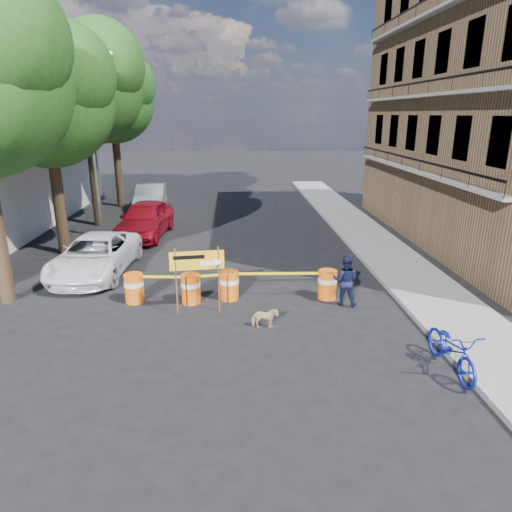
{
  "coord_description": "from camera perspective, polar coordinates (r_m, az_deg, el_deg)",
  "views": [
    {
      "loc": [
        0.04,
        -11.22,
        5.45
      ],
      "look_at": [
        0.75,
        2.05,
        1.3
      ],
      "focal_mm": 32.0,
      "sensor_mm": 36.0,
      "label": 1
    }
  ],
  "objects": [
    {
      "name": "tree_mid_b",
      "position": [
        24.23,
        -20.48,
        19.32
      ],
      "size": [
        5.67,
        5.4,
        9.62
      ],
      "color": "#332316",
      "rests_on": "ground"
    },
    {
      "name": "tree_mid_a",
      "position": [
        19.45,
        -24.65,
        17.5
      ],
      "size": [
        5.25,
        5.0,
        8.68
      ],
      "color": "#332316",
      "rests_on": "ground"
    },
    {
      "name": "barrel_far_left",
      "position": [
        14.19,
        -14.99,
        -3.82
      ],
      "size": [
        0.58,
        0.58,
        0.9
      ],
      "color": "#E2470D",
      "rests_on": "ground"
    },
    {
      "name": "suv_white",
      "position": [
        17.02,
        -19.44,
        0.05
      ],
      "size": [
        2.57,
        5.03,
        1.36
      ],
      "primitive_type": "imported",
      "rotation": [
        0.0,
        0.0,
        -0.07
      ],
      "color": "white",
      "rests_on": "ground"
    },
    {
      "name": "barrel_mid_left",
      "position": [
        13.81,
        -8.14,
        -3.98
      ],
      "size": [
        0.58,
        0.58,
        0.9
      ],
      "color": "#E2470D",
      "rests_on": "ground"
    },
    {
      "name": "dog",
      "position": [
        12.16,
        1.1,
        -7.77
      ],
      "size": [
        0.69,
        0.32,
        0.58
      ],
      "primitive_type": "imported",
      "rotation": [
        0.0,
        0.0,
        1.56
      ],
      "color": "#DBB97D",
      "rests_on": "ground"
    },
    {
      "name": "bicycle",
      "position": [
        10.83,
        23.59,
        -8.34
      ],
      "size": [
        0.76,
        1.11,
        2.04
      ],
      "primitive_type": "imported",
      "rotation": [
        0.0,
        0.0,
        0.05
      ],
      "color": "#1526B0",
      "rests_on": "ground"
    },
    {
      "name": "barrel_mid_right",
      "position": [
        13.95,
        -3.34,
        -3.59
      ],
      "size": [
        0.58,
        0.58,
        0.9
      ],
      "color": "#E2470D",
      "rests_on": "ground"
    },
    {
      "name": "barrel_far_right",
      "position": [
        14.17,
        8.91,
        -3.45
      ],
      "size": [
        0.58,
        0.58,
        0.9
      ],
      "color": "#E2470D",
      "rests_on": "ground"
    },
    {
      "name": "sidewalk_east",
      "position": [
        19.06,
        15.93,
        0.28
      ],
      "size": [
        2.4,
        40.0,
        0.15
      ],
      "primitive_type": "cube",
      "color": "gray",
      "rests_on": "ground"
    },
    {
      "name": "streetlamp",
      "position": [
        21.6,
        -19.68,
        13.52
      ],
      "size": [
        1.25,
        0.18,
        8.0
      ],
      "color": "gray",
      "rests_on": "ground"
    },
    {
      "name": "detour_sign",
      "position": [
        12.78,
        -6.46,
        -1.11
      ],
      "size": [
        1.51,
        0.31,
        1.95
      ],
      "rotation": [
        0.0,
        0.0,
        0.12
      ],
      "color": "#592D19",
      "rests_on": "ground"
    },
    {
      "name": "sedan_red",
      "position": [
        21.68,
        -13.7,
        4.51
      ],
      "size": [
        2.39,
        4.97,
        1.64
      ],
      "primitive_type": "imported",
      "rotation": [
        0.0,
        0.0,
        -0.1
      ],
      "color": "#A40D1F",
      "rests_on": "ground"
    },
    {
      "name": "sedan_silver",
      "position": [
        27.57,
        -13.04,
        7.11
      ],
      "size": [
        1.94,
        4.71,
        1.52
      ],
      "primitive_type": "imported",
      "rotation": [
        0.0,
        0.0,
        0.07
      ],
      "color": "#A9ABB0",
      "rests_on": "ground"
    },
    {
      "name": "tree_far",
      "position": [
        29.04,
        -17.44,
        18.11
      ],
      "size": [
        5.04,
        4.8,
        8.84
      ],
      "color": "#332316",
      "rests_on": "ground"
    },
    {
      "name": "pedestrian",
      "position": [
        13.68,
        11.11,
        -3.02
      ],
      "size": [
        0.89,
        0.79,
        1.53
      ],
      "primitive_type": "imported",
      "rotation": [
        0.0,
        0.0,
        2.81
      ],
      "color": "black",
      "rests_on": "ground"
    },
    {
      "name": "ground",
      "position": [
        12.48,
        -2.97,
        -8.59
      ],
      "size": [
        120.0,
        120.0,
        0.0
      ],
      "primitive_type": "plane",
      "color": "black",
      "rests_on": "ground"
    }
  ]
}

